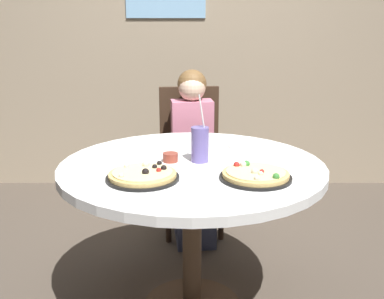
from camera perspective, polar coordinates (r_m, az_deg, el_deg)
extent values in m
cube|color=gray|center=(3.83, -0.05, 16.96)|extent=(5.20, 0.12, 2.90)
cylinder|color=white|center=(2.05, 0.00, -2.26)|extent=(1.19, 1.19, 0.04)
cylinder|color=#4C3826|center=(2.19, 0.00, -11.39)|extent=(0.09, 0.09, 0.69)
cube|color=#382619|center=(3.00, -0.03, -2.47)|extent=(0.44, 0.44, 0.04)
cube|color=#382619|center=(3.10, -0.41, 3.13)|extent=(0.40, 0.08, 0.52)
cylinder|color=#382619|center=(2.90, -3.01, -7.85)|extent=(0.04, 0.04, 0.41)
cylinder|color=#382619|center=(2.94, 3.67, -7.54)|extent=(0.04, 0.04, 0.41)
cylinder|color=#382619|center=(3.22, -3.40, -5.45)|extent=(0.04, 0.04, 0.41)
cylinder|color=#382619|center=(3.25, 2.62, -5.21)|extent=(0.04, 0.04, 0.41)
cube|color=#3F4766|center=(2.92, 0.28, -7.27)|extent=(0.27, 0.34, 0.45)
cube|color=#CC728C|center=(2.91, -0.03, 1.91)|extent=(0.28, 0.19, 0.44)
sphere|color=beige|center=(2.85, -0.03, 7.77)|extent=(0.17, 0.17, 0.17)
sphere|color=brown|center=(2.87, -0.08, 8.22)|extent=(0.18, 0.18, 0.18)
cylinder|color=black|center=(1.86, 7.99, -3.50)|extent=(0.29, 0.29, 0.01)
cylinder|color=#D8B266|center=(1.85, 8.01, -3.09)|extent=(0.27, 0.27, 0.02)
cylinder|color=beige|center=(1.85, 8.02, -2.77)|extent=(0.24, 0.24, 0.01)
sphere|color=#B2231E|center=(1.83, 8.78, -2.74)|extent=(0.02, 0.02, 0.02)
sphere|color=#387F33|center=(1.78, 10.54, -3.36)|extent=(0.03, 0.03, 0.03)
sphere|color=beige|center=(1.90, 6.46, -1.88)|extent=(0.03, 0.03, 0.03)
sphere|color=#B2231E|center=(1.90, 5.63, -1.91)|extent=(0.03, 0.03, 0.03)
sphere|color=beige|center=(1.81, 8.64, -3.00)|extent=(0.02, 0.02, 0.02)
sphere|color=#387F33|center=(1.91, 6.87, -1.80)|extent=(0.03, 0.03, 0.03)
sphere|color=beige|center=(1.82, 7.92, -2.74)|extent=(0.03, 0.03, 0.03)
sphere|color=beige|center=(1.75, 8.18, -3.58)|extent=(0.02, 0.02, 0.02)
cylinder|color=black|center=(1.84, -6.21, -3.58)|extent=(0.30, 0.30, 0.01)
cylinder|color=#D8B266|center=(1.84, -6.22, -3.17)|extent=(0.27, 0.27, 0.02)
cylinder|color=beige|center=(1.83, -6.23, -2.84)|extent=(0.24, 0.24, 0.01)
sphere|color=beige|center=(1.90, -5.81, -1.86)|extent=(0.03, 0.03, 0.03)
sphere|color=black|center=(1.81, -5.85, -2.81)|extent=(0.03, 0.03, 0.03)
sphere|color=beige|center=(1.78, -8.87, -3.27)|extent=(0.02, 0.02, 0.02)
sphere|color=black|center=(1.92, -4.12, -1.73)|extent=(0.02, 0.02, 0.02)
sphere|color=#B2231E|center=(1.83, -4.19, -2.61)|extent=(0.02, 0.02, 0.02)
sphere|color=black|center=(1.85, -3.56, -2.34)|extent=(0.02, 0.02, 0.02)
sphere|color=black|center=(1.87, -4.70, -2.17)|extent=(0.02, 0.02, 0.02)
sphere|color=beige|center=(1.89, -8.23, -2.10)|extent=(0.02, 0.02, 0.02)
cylinder|color=#6659A5|center=(2.05, 1.00, 0.63)|extent=(0.08, 0.08, 0.16)
cylinder|color=white|center=(2.02, 1.36, 3.87)|extent=(0.04, 0.02, 0.22)
cylinder|color=brown|center=(2.06, -2.74, -0.99)|extent=(0.07, 0.07, 0.04)
cylinder|color=white|center=(2.33, 6.75, 0.47)|extent=(0.18, 0.18, 0.01)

